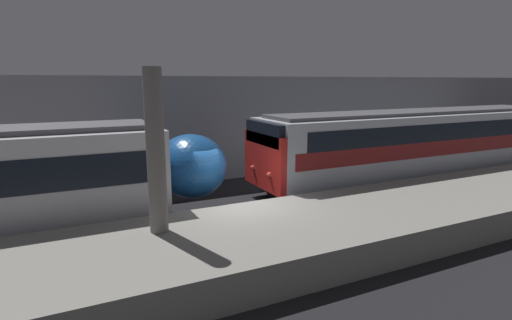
# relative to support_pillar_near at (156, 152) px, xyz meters

# --- Properties ---
(ground_plane) EXTENTS (120.00, 120.00, 0.00)m
(ground_plane) POSITION_rel_support_pillar_near_xyz_m (2.90, 1.32, -2.98)
(ground_plane) COLOR black
(platform) EXTENTS (40.00, 4.30, 0.91)m
(platform) POSITION_rel_support_pillar_near_xyz_m (2.90, -0.83, -2.53)
(platform) COLOR gray
(platform) RESTS_ON ground
(station_rear_barrier) EXTENTS (50.00, 0.15, 4.94)m
(station_rear_barrier) POSITION_rel_support_pillar_near_xyz_m (2.90, 7.88, -0.52)
(station_rear_barrier) COLOR gray
(station_rear_barrier) RESTS_ON ground
(support_pillar_near) EXTENTS (0.46, 0.46, 4.15)m
(support_pillar_near) POSITION_rel_support_pillar_near_xyz_m (0.00, 0.00, 0.00)
(support_pillar_near) COLOR slate
(support_pillar_near) RESTS_ON platform
(train_boxy) EXTENTS (16.29, 3.09, 3.40)m
(train_boxy) POSITION_rel_support_pillar_near_xyz_m (12.73, 3.36, -1.23)
(train_boxy) COLOR black
(train_boxy) RESTS_ON ground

